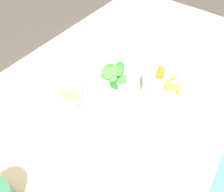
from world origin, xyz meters
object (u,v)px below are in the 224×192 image
(bowl_carrots, at_px, (170,85))
(bowl_cookies, at_px, (60,97))
(bowl_beans_hotdog, at_px, (101,129))
(bowl_greens, at_px, (114,80))
(ruler, at_px, (220,181))

(bowl_carrots, distance_m, bowl_cookies, 0.35)
(bowl_beans_hotdog, bearing_deg, bowl_greens, -154.49)
(bowl_carrots, height_order, bowl_beans_hotdog, bowl_carrots)
(bowl_cookies, xyz_separation_m, ruler, (-0.05, 0.50, -0.02))
(bowl_carrots, bearing_deg, bowl_cookies, -46.64)
(bowl_cookies, bearing_deg, bowl_greens, 148.24)
(ruler, bearing_deg, bowl_beans_hotdog, -78.50)
(bowl_beans_hotdog, xyz_separation_m, bowl_cookies, (-0.02, -0.18, -0.00))
(bowl_greens, xyz_separation_m, bowl_cookies, (0.16, -0.10, -0.01))
(bowl_greens, distance_m, bowl_cookies, 0.18)
(bowl_greens, bearing_deg, bowl_beans_hotdog, 25.51)
(bowl_beans_hotdog, height_order, bowl_cookies, bowl_beans_hotdog)
(bowl_greens, relative_size, ruler, 0.59)
(bowl_greens, height_order, ruler, bowl_greens)
(bowl_carrots, bearing_deg, bowl_beans_hotdog, -16.42)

